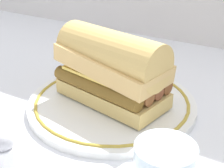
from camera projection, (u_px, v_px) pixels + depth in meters
ground_plane at (98, 113)px, 0.59m from camera, size 1.50×1.50×0.00m
plate at (112, 103)px, 0.60m from camera, size 0.30×0.30×0.01m
sausage_sandwich at (112, 67)px, 0.57m from camera, size 0.21×0.14×0.12m
salt_shaker at (6, 156)px, 0.43m from camera, size 0.03×0.03×0.07m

